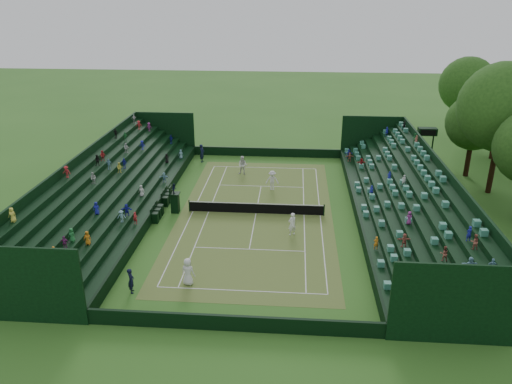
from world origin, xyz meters
TOP-DOWN VIEW (x-y plane):
  - ground at (0.00, 0.00)m, footprint 160.00×160.00m
  - court_surface at (0.00, 0.00)m, footprint 12.97×26.77m
  - perimeter_wall_north at (0.00, 15.88)m, footprint 17.17×0.20m
  - perimeter_wall_south at (0.00, -15.88)m, footprint 17.17×0.20m
  - perimeter_wall_east at (8.48, 0.00)m, footprint 0.20×31.77m
  - perimeter_wall_west at (-8.48, 0.00)m, footprint 0.20×31.77m
  - north_grandstand at (12.66, 0.00)m, footprint 6.60×32.00m
  - south_grandstand at (-12.66, 0.00)m, footprint 6.60×32.00m
  - tennis_net at (0.00, 0.00)m, footprint 11.67×0.10m
  - scoreboard_tower at (17.75, 16.00)m, footprint 2.00×1.00m
  - tree_row at (22.76, 9.07)m, footprint 10.73×37.19m
  - umpire_chair at (-6.96, -0.24)m, footprint 0.84×0.84m
  - courtside_chairs at (-8.17, 0.08)m, footprint 0.58×5.55m
  - player_near_west at (-3.52, -11.38)m, footprint 1.05×0.83m
  - player_near_east at (3.12, -3.75)m, footprint 0.82×0.76m
  - player_far_west at (-2.14, 9.65)m, footprint 1.08×0.92m
  - player_far_east at (1.11, 5.59)m, footprint 1.28×0.77m
  - line_judge_north at (-7.07, 13.37)m, footprint 0.61×0.81m
  - line_judge_south at (-6.92, -12.56)m, footprint 0.57×0.71m

SIDE VIEW (x-z plane):
  - ground at x=0.00m, z-range 0.00..0.00m
  - court_surface at x=0.00m, z-range 0.00..0.01m
  - courtside_chairs at x=-8.17m, z-range -0.15..1.10m
  - perimeter_wall_north at x=0.00m, z-range 0.00..1.00m
  - perimeter_wall_south at x=0.00m, z-range 0.00..1.00m
  - perimeter_wall_east at x=8.48m, z-range 0.00..1.00m
  - perimeter_wall_west at x=-8.48m, z-range 0.00..1.00m
  - tennis_net at x=0.00m, z-range 0.00..1.06m
  - line_judge_south at x=-6.92m, z-range 0.00..1.70m
  - player_near_west at x=-3.52m, z-range 0.00..1.88m
  - player_near_east at x=3.12m, z-range 0.00..1.88m
  - player_far_east at x=1.11m, z-range 0.00..1.93m
  - player_far_west at x=-2.14m, z-range 0.00..1.98m
  - line_judge_north at x=-7.07m, z-range 0.00..2.01m
  - umpire_chair at x=-6.96m, z-range -0.19..2.45m
  - north_grandstand at x=12.66m, z-range -0.90..4.00m
  - south_grandstand at x=-12.66m, z-range -0.90..4.00m
  - scoreboard_tower at x=17.75m, z-range 1.29..4.99m
  - tree_row at x=22.76m, z-range 0.75..12.94m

